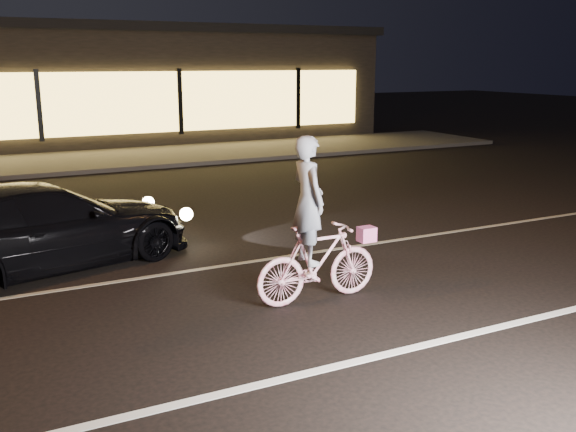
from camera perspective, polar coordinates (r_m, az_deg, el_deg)
ground at (r=7.41m, az=-8.27°, el=-9.92°), size 90.00×90.00×0.00m
lane_stripe_near at (r=6.14m, az=-3.66°, el=-14.99°), size 60.00×0.12×0.01m
lane_stripe_far at (r=9.21m, az=-12.24°, el=-5.30°), size 60.00×0.10×0.01m
sidewalk at (r=19.80m, az=-20.35°, el=4.41°), size 30.00×4.00×0.12m
storefront at (r=25.54m, az=-22.34°, el=10.85°), size 25.40×8.42×4.20m
cyclist at (r=7.91m, az=2.43°, el=-2.52°), size 1.66×0.57×2.09m
sedan at (r=9.85m, az=-20.97°, el=-0.87°), size 4.66×2.90×1.26m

